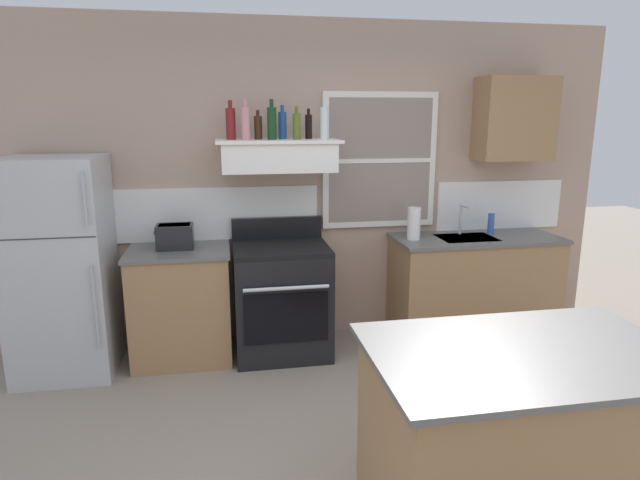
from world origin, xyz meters
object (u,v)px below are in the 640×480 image
bottle_blue_liqueur (282,125)px  bottle_clear_tall (324,122)px  bottle_brown_stout (258,127)px  toaster (175,236)px  bottle_balsamic_dark (309,126)px  paper_towel_roll (414,224)px  refrigerator (61,267)px  bottle_dark_green_wine (272,123)px  bottle_olive_oil_square (297,126)px  dish_soap_bottle (491,223)px  kitchen_island (518,441)px  stove_range (282,299)px  bottle_rose_pink (246,123)px  bottle_red_label_wine (231,123)px

bottle_blue_liqueur → bottle_clear_tall: (0.32, -0.11, 0.02)m
bottle_blue_liqueur → bottle_brown_stout: bearing=-169.7°
toaster → bottle_blue_liqueur: size_ratio=1.13×
bottle_balsamic_dark → paper_towel_roll: (0.87, -0.12, -0.80)m
refrigerator → bottle_blue_liqueur: (1.70, 0.17, 1.03)m
bottle_blue_liqueur → bottle_dark_green_wine: bearing=-135.6°
bottle_olive_oil_square → paper_towel_roll: 1.27m
bottle_olive_oil_square → bottle_blue_liqueur: bearing=135.2°
bottle_balsamic_dark → bottle_blue_liqueur: bearing=-178.8°
refrigerator → bottle_balsamic_dark: bearing=5.3°
dish_soap_bottle → kitchen_island: bearing=-114.0°
kitchen_island → refrigerator: bearing=139.6°
bottle_clear_tall → bottle_dark_green_wine: bearing=177.6°
stove_range → bottle_blue_liqueur: bearing=72.9°
stove_range → paper_towel_roll: paper_towel_roll is taller
bottle_rose_pink → bottle_dark_green_wine: 0.20m
dish_soap_bottle → bottle_blue_liqueur: bearing=179.7°
bottle_balsamic_dark → dish_soap_bottle: 1.83m
refrigerator → toaster: (0.83, 0.09, 0.19)m
bottle_red_label_wine → bottle_clear_tall: bearing=-5.8°
bottle_dark_green_wine → bottle_balsamic_dark: bearing=17.3°
toaster → bottle_dark_green_wine: bottle_dark_green_wine is taller
bottle_clear_tall → kitchen_island: bearing=-77.2°
bottle_balsamic_dark → paper_towel_roll: bearing=-7.5°
refrigerator → dish_soap_bottle: refrigerator is taller
refrigerator → stove_range: 1.69m
bottle_rose_pink → bottle_balsamic_dark: bottle_rose_pink is taller
bottle_rose_pink → bottle_brown_stout: 0.12m
refrigerator → bottle_balsamic_dark: (1.91, 0.18, 1.02)m
dish_soap_bottle → paper_towel_roll: bearing=-172.4°
bottle_dark_green_wine → dish_soap_bottle: (1.93, 0.08, -0.87)m
bottle_red_label_wine → bottle_dark_green_wine: (0.31, -0.06, 0.00)m
kitchen_island → bottle_olive_oil_square: bearing=108.0°
bottle_blue_liqueur → bottle_clear_tall: size_ratio=0.86×
bottle_brown_stout → bottle_olive_oil_square: bearing=-12.1°
kitchen_island → bottle_rose_pink: bearing=116.6°
bottle_blue_liqueur → toaster: bearing=-174.4°
bottle_balsamic_dark → bottle_red_label_wine: bearing=-176.4°
bottle_red_label_wine → bottle_brown_stout: bottle_red_label_wine is taller
bottle_dark_green_wine → bottle_balsamic_dark: (0.30, 0.09, -0.03)m
kitchen_island → bottle_balsamic_dark: bearing=104.7°
toaster → bottle_clear_tall: bottle_clear_tall is taller
bottle_olive_oil_square → dish_soap_bottle: bottle_olive_oil_square is taller
bottle_rose_pink → stove_range: bearing=-12.2°
kitchen_island → paper_towel_roll: bearing=83.0°
dish_soap_bottle → toaster: bearing=-178.4°
bottle_brown_stout → kitchen_island: (1.01, -2.27, -1.38)m
bottle_dark_green_wine → bottle_clear_tall: size_ratio=0.99×
bottle_brown_stout → dish_soap_bottle: bottle_brown_stout is taller
bottle_rose_pink → bottle_blue_liqueur: bottle_rose_pink is taller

